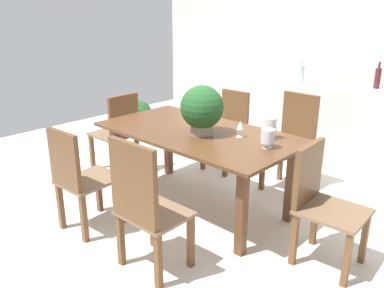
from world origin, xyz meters
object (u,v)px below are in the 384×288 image
object	(u,v)px
chair_far_left	(229,126)
chair_far_right	(293,138)
chair_foot_end	(321,199)
kitchen_counter	(339,124)
crystal_vase_center_near	(268,137)
wine_bottle_dark	(301,73)
wine_bottle_tall	(378,78)
chair_head_end	(118,130)
flower_centerpiece	(202,109)
chair_near_right	(144,203)
dining_table	(198,141)
wine_glass	(240,126)
crystal_vase_left	(270,126)
potted_plant_floor	(138,117)
chair_near_left	(79,176)

from	to	relation	value
chair_far_left	chair_far_right	bearing A→B (deg)	-1.17
chair_foot_end	kitchen_counter	xyz separation A→B (m)	(-0.81, 2.10, -0.03)
crystal_vase_center_near	kitchen_counter	size ratio (longest dim) A/B	0.10
wine_bottle_dark	chair_far_right	bearing A→B (deg)	-62.54
chair_far_right	wine_bottle_tall	bearing A→B (deg)	74.32
crystal_vase_center_near	wine_bottle_dark	bearing A→B (deg)	112.68
chair_head_end	crystal_vase_center_near	world-z (taller)	chair_head_end
chair_far_right	flower_centerpiece	xyz separation A→B (m)	(-0.33, -1.05, 0.45)
chair_foot_end	chair_near_right	xyz separation A→B (m)	(-0.81, -1.00, 0.06)
flower_centerpiece	wine_bottle_tall	size ratio (longest dim) A/B	1.45
chair_far_right	kitchen_counter	size ratio (longest dim) A/B	0.62
chair_near_right	chair_far_left	bearing A→B (deg)	-68.74
dining_table	chair_foot_end	bearing A→B (deg)	-0.27
chair_head_end	chair_near_right	distance (m)	1.94
chair_far_left	kitchen_counter	size ratio (longest dim) A/B	0.57
flower_centerpiece	crystal_vase_center_near	distance (m)	0.65
chair_far_right	wine_glass	xyz separation A→B (m)	(-0.03, -0.88, 0.32)
kitchen_counter	wine_bottle_tall	bearing A→B (deg)	13.30
flower_centerpiece	crystal_vase_left	world-z (taller)	flower_centerpiece
chair_far_left	chair_foot_end	size ratio (longest dim) A/B	1.00
potted_plant_floor	chair_near_right	bearing A→B (deg)	-38.33
chair_foot_end	flower_centerpiece	world-z (taller)	flower_centerpiece
chair_near_right	wine_glass	xyz separation A→B (m)	(-0.03, 1.12, 0.30)
chair_near_left	crystal_vase_left	bearing A→B (deg)	-132.01
kitchen_counter	wine_bottle_tall	world-z (taller)	wine_bottle_tall
chair_foot_end	crystal_vase_center_near	xyz separation A→B (m)	(-0.52, 0.05, 0.35)
chair_far_left	dining_table	bearing A→B (deg)	-68.73
wine_glass	potted_plant_floor	distance (m)	2.66
chair_near_left	wine_glass	size ratio (longest dim) A/B	6.11
chair_far_left	crystal_vase_center_near	xyz separation A→B (m)	(1.14, -0.95, 0.35)
dining_table	wine_bottle_dark	distance (m)	2.07
flower_centerpiece	kitchen_counter	distance (m)	2.23
dining_table	wine_glass	size ratio (longest dim) A/B	12.33
chair_far_right	flower_centerpiece	bearing A→B (deg)	-106.80
chair_far_right	chair_foot_end	distance (m)	1.30
crystal_vase_center_near	wine_glass	distance (m)	0.34
flower_centerpiece	crystal_vase_left	bearing A→B (deg)	31.50
chair_far_right	chair_near_left	world-z (taller)	chair_far_right
chair_near_left	wine_bottle_tall	bearing A→B (deg)	-114.01
chair_far_right	wine_bottle_dark	xyz separation A→B (m)	(-0.53, 1.02, 0.50)
dining_table	crystal_vase_left	bearing A→B (deg)	24.22
wine_bottle_dark	potted_plant_floor	world-z (taller)	wine_bottle_dark
chair_foot_end	flower_centerpiece	distance (m)	1.25
flower_centerpiece	crystal_vase_center_near	world-z (taller)	flower_centerpiece
wine_bottle_dark	potted_plant_floor	bearing A→B (deg)	-151.76
flower_centerpiece	wine_bottle_dark	distance (m)	2.08
chair_near_right	wine_glass	size ratio (longest dim) A/B	6.72
chair_head_end	kitchen_counter	distance (m)	2.67
crystal_vase_left	crystal_vase_center_near	xyz separation A→B (m)	(0.12, -0.22, -0.02)
chair_near_right	crystal_vase_center_near	size ratio (longest dim) A/B	6.35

